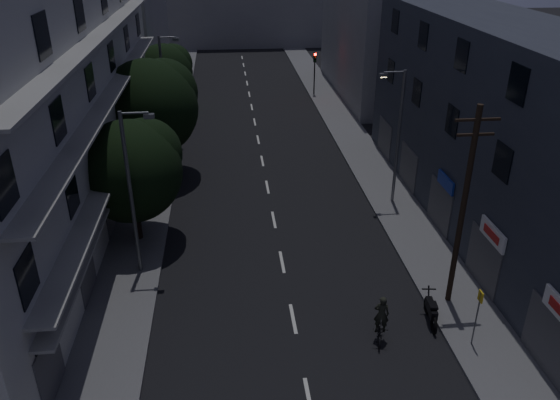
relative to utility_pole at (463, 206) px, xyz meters
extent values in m
plane|color=black|center=(-7.06, 18.05, -4.87)|extent=(160.00, 160.00, 0.00)
cube|color=#565659|center=(-14.56, 18.05, -4.79)|extent=(3.00, 90.00, 0.15)
cube|color=#565659|center=(0.44, 18.05, -4.79)|extent=(3.00, 90.00, 0.15)
cube|color=beige|center=(-7.06, -4.95, -4.86)|extent=(0.15, 2.00, 0.01)
cube|color=beige|center=(-7.06, -0.45, -4.86)|extent=(0.15, 2.00, 0.01)
cube|color=beige|center=(-7.06, 4.05, -4.86)|extent=(0.15, 2.00, 0.01)
cube|color=beige|center=(-7.06, 8.55, -4.86)|extent=(0.15, 2.00, 0.01)
cube|color=beige|center=(-7.06, 13.05, -4.86)|extent=(0.15, 2.00, 0.01)
cube|color=beige|center=(-7.06, 17.55, -4.86)|extent=(0.15, 2.00, 0.01)
cube|color=beige|center=(-7.06, 22.05, -4.86)|extent=(0.15, 2.00, 0.01)
cube|color=beige|center=(-7.06, 26.55, -4.86)|extent=(0.15, 2.00, 0.01)
cube|color=beige|center=(-7.06, 31.05, -4.86)|extent=(0.15, 2.00, 0.01)
cube|color=beige|center=(-7.06, 35.55, -4.86)|extent=(0.15, 2.00, 0.01)
cube|color=beige|center=(-7.06, 40.05, -4.86)|extent=(0.15, 2.00, 0.01)
cube|color=beige|center=(-7.06, 44.55, -4.86)|extent=(0.15, 2.00, 0.01)
cube|color=beige|center=(-7.06, 49.05, -4.86)|extent=(0.15, 2.00, 0.01)
cube|color=beige|center=(-7.06, 53.55, -4.86)|extent=(0.15, 2.00, 0.01)
cube|color=#ABABA6|center=(-19.06, 11.05, 2.13)|extent=(6.00, 36.00, 14.00)
cube|color=black|center=(-16.04, -3.95, -2.87)|extent=(0.06, 1.60, 1.60)
cube|color=black|center=(-16.04, 2.05, -2.87)|extent=(0.06, 1.60, 1.60)
cube|color=black|center=(-16.04, 8.05, -2.87)|extent=(0.06, 1.60, 1.60)
cube|color=black|center=(-16.04, 14.05, -2.87)|extent=(0.06, 1.60, 1.60)
cube|color=black|center=(-16.04, 20.05, -2.87)|extent=(0.06, 1.60, 1.60)
cube|color=black|center=(-16.04, 26.05, -2.87)|extent=(0.06, 1.60, 1.60)
cube|color=black|center=(-16.04, -3.95, 0.33)|extent=(0.06, 1.60, 1.60)
cube|color=black|center=(-16.04, 2.05, 0.33)|extent=(0.06, 1.60, 1.60)
cube|color=black|center=(-16.04, 8.05, 0.33)|extent=(0.06, 1.60, 1.60)
cube|color=black|center=(-16.04, 14.05, 0.33)|extent=(0.06, 1.60, 1.60)
cube|color=black|center=(-16.04, 20.05, 0.33)|extent=(0.06, 1.60, 1.60)
cube|color=black|center=(-16.04, 26.05, 0.33)|extent=(0.06, 1.60, 1.60)
cube|color=black|center=(-16.04, -3.95, 3.53)|extent=(0.06, 1.60, 1.60)
cube|color=black|center=(-16.04, 2.05, 3.53)|extent=(0.06, 1.60, 1.60)
cube|color=black|center=(-16.04, 8.05, 3.53)|extent=(0.06, 1.60, 1.60)
cube|color=black|center=(-16.04, 14.05, 3.53)|extent=(0.06, 1.60, 1.60)
cube|color=black|center=(-16.04, 20.05, 3.53)|extent=(0.06, 1.60, 1.60)
cube|color=black|center=(-16.04, 26.05, 3.53)|extent=(0.06, 1.60, 1.60)
cube|color=black|center=(-16.04, 2.05, 6.73)|extent=(0.06, 1.60, 1.60)
cube|color=black|center=(-16.04, 8.05, 6.73)|extent=(0.06, 1.60, 1.60)
cube|color=gray|center=(-15.56, 11.05, -0.87)|extent=(1.00, 32.40, 0.12)
cube|color=gray|center=(-15.56, 11.05, 2.33)|extent=(1.00, 32.40, 0.12)
cube|color=gray|center=(-15.56, 11.05, 5.53)|extent=(1.00, 32.40, 0.12)
cube|color=gray|center=(-15.66, 11.05, -1.77)|extent=(0.80, 32.40, 0.12)
cube|color=#424247|center=(-16.03, -3.95, -3.47)|extent=(0.06, 2.40, 2.40)
cube|color=#424247|center=(-16.03, 2.05, -3.47)|extent=(0.06, 2.40, 2.40)
cube|color=#424247|center=(-16.03, 8.05, -3.47)|extent=(0.06, 2.40, 2.40)
cube|color=#424247|center=(-16.03, 14.05, -3.47)|extent=(0.06, 2.40, 2.40)
cube|color=#424247|center=(-16.03, 20.05, -3.47)|extent=(0.06, 2.40, 2.40)
cube|color=#424247|center=(-16.03, 26.05, -3.47)|extent=(0.06, 2.40, 2.40)
cube|color=#292D38|center=(4.94, 7.05, 0.63)|extent=(6.00, 28.00, 11.00)
cube|color=black|center=(1.92, 1.05, 1.43)|extent=(0.06, 1.40, 1.50)
cube|color=black|center=(1.92, 6.55, 1.43)|extent=(0.06, 1.40, 1.50)
cube|color=black|center=(1.92, 12.05, 1.43)|extent=(0.06, 1.40, 1.50)
cube|color=black|center=(1.92, 17.55, 1.43)|extent=(0.06, 1.40, 1.50)
cube|color=black|center=(1.92, 1.05, 4.73)|extent=(0.06, 1.40, 1.50)
cube|color=black|center=(1.92, 6.55, 4.73)|extent=(0.06, 1.40, 1.50)
cube|color=black|center=(1.92, 12.05, 4.73)|extent=(0.06, 1.40, 1.50)
cube|color=black|center=(1.92, 17.55, 4.73)|extent=(0.06, 1.40, 1.50)
cube|color=#424247|center=(1.91, -4.45, -3.47)|extent=(0.06, 3.00, 2.60)
cube|color=#424247|center=(1.91, 1.05, -3.47)|extent=(0.06, 3.00, 2.60)
cube|color=#424247|center=(1.91, 6.55, -3.47)|extent=(0.06, 3.00, 2.60)
cube|color=#424247|center=(1.91, 12.05, -3.47)|extent=(0.06, 3.00, 2.60)
cube|color=#424247|center=(1.91, 17.55, -3.47)|extent=(0.06, 3.00, 2.60)
cube|color=silver|center=(1.84, 0.55, -1.77)|extent=(0.12, 2.20, 0.80)
cube|color=#B21414|center=(1.76, 0.55, -1.77)|extent=(0.02, 1.40, 0.36)
cube|color=navy|center=(1.84, 6.05, -1.77)|extent=(0.12, 2.00, 0.70)
cube|color=slate|center=(-19.06, 41.05, 3.13)|extent=(6.00, 20.00, 16.00)
cube|color=slate|center=(4.94, 35.05, 1.63)|extent=(6.00, 20.00, 13.00)
cube|color=slate|center=(-7.06, 63.05, 0.13)|extent=(24.00, 8.00, 10.00)
cylinder|color=black|center=(-14.51, 7.03, -2.95)|extent=(0.44, 0.44, 3.53)
sphere|color=black|center=(-14.51, 7.03, -0.83)|extent=(5.30, 5.30, 5.30)
sphere|color=black|center=(-13.72, 7.69, -0.17)|extent=(3.71, 3.71, 3.71)
sphere|color=black|center=(-15.18, 6.50, -0.43)|extent=(3.45, 3.45, 3.45)
cylinder|color=black|center=(-14.43, 15.66, -2.63)|extent=(0.44, 0.44, 4.17)
sphere|color=black|center=(-14.43, 15.66, -0.13)|extent=(6.28, 6.28, 6.28)
sphere|color=black|center=(-13.48, 16.44, 0.66)|extent=(4.40, 4.40, 4.40)
sphere|color=black|center=(-15.21, 15.03, 0.35)|extent=(4.09, 4.09, 4.09)
cylinder|color=black|center=(-14.75, 29.34, -3.05)|extent=(0.44, 0.44, 3.34)
sphere|color=black|center=(-14.75, 29.34, -1.04)|extent=(4.99, 4.99, 4.99)
sphere|color=black|center=(-14.00, 29.97, -0.42)|extent=(3.49, 3.49, 3.49)
sphere|color=black|center=(-15.37, 28.84, -0.67)|extent=(3.24, 3.24, 3.24)
cylinder|color=black|center=(-0.58, 34.41, -3.12)|extent=(0.12, 0.12, 3.20)
cube|color=black|center=(-0.58, 34.41, -1.07)|extent=(0.28, 0.22, 0.90)
sphere|color=#FF0C05|center=(-0.58, 34.26, -0.74)|extent=(0.22, 0.22, 0.22)
sphere|color=#3F330C|center=(-0.58, 34.26, -1.04)|extent=(0.22, 0.22, 0.22)
sphere|color=black|center=(-0.58, 34.26, -1.34)|extent=(0.22, 0.22, 0.22)
cylinder|color=black|center=(-13.78, 32.81, -3.12)|extent=(0.12, 0.12, 3.20)
cube|color=black|center=(-13.78, 32.81, -1.07)|extent=(0.28, 0.22, 0.90)
sphere|color=black|center=(-13.78, 32.66, -0.74)|extent=(0.22, 0.22, 0.22)
sphere|color=#3F330C|center=(-13.78, 32.66, -1.04)|extent=(0.22, 0.22, 0.22)
sphere|color=#0CFF26|center=(-13.78, 32.66, -1.34)|extent=(0.22, 0.22, 0.22)
cylinder|color=#585C60|center=(-14.02, 3.85, -0.72)|extent=(0.18, 0.18, 8.00)
cylinder|color=#585C60|center=(-13.42, 3.85, 3.18)|extent=(1.20, 0.10, 0.10)
cube|color=#585C60|center=(-12.82, 3.85, 3.03)|extent=(0.45, 0.25, 0.18)
cube|color=#4C4C4C|center=(-12.82, 3.85, 2.93)|extent=(0.35, 0.18, 0.04)
cylinder|color=slate|center=(0.36, 9.98, -0.72)|extent=(0.18, 0.18, 8.00)
cylinder|color=slate|center=(-0.24, 9.98, 3.18)|extent=(1.20, 0.10, 0.10)
cube|color=slate|center=(-0.84, 9.98, 3.03)|extent=(0.45, 0.25, 0.18)
cube|color=#FFD88C|center=(-0.84, 9.98, 2.93)|extent=(0.35, 0.18, 0.04)
cylinder|color=#58595F|center=(-14.12, 22.20, -0.72)|extent=(0.18, 0.18, 8.00)
cylinder|color=#58595F|center=(-13.52, 22.20, 3.18)|extent=(1.20, 0.10, 0.10)
cube|color=#58595F|center=(-12.92, 22.20, 3.03)|extent=(0.45, 0.25, 0.18)
cube|color=#4C4C4C|center=(-12.92, 22.20, 2.93)|extent=(0.35, 0.18, 0.04)
cylinder|color=black|center=(0.00, 0.00, -0.22)|extent=(0.24, 0.24, 9.00)
cube|color=black|center=(0.00, 0.00, 3.68)|extent=(1.80, 0.10, 0.10)
cube|color=black|center=(0.00, 0.00, 3.08)|extent=(1.50, 0.10, 0.10)
cylinder|color=#595B60|center=(-0.16, -2.91, -3.47)|extent=(0.06, 0.06, 2.50)
cube|color=yellow|center=(-0.16, -2.91, -2.42)|extent=(0.05, 0.35, 0.45)
torus|color=black|center=(-1.36, -1.88, -4.54)|extent=(0.22, 0.79, 0.78)
torus|color=black|center=(-1.19, -0.57, -4.54)|extent=(0.22, 0.79, 0.78)
cube|color=black|center=(-1.27, -1.23, -4.18)|extent=(0.43, 1.24, 0.39)
cube|color=black|center=(-1.29, -1.39, -3.90)|extent=(0.39, 0.53, 0.11)
cylinder|color=black|center=(-1.20, -0.63, -4.04)|extent=(0.13, 0.48, 0.93)
cube|color=black|center=(-1.18, -0.52, -3.71)|extent=(0.61, 0.12, 0.04)
imported|color=black|center=(-3.72, -2.10, -4.43)|extent=(0.98, 1.75, 0.87)
imported|color=black|center=(-3.72, -2.10, -3.60)|extent=(0.69, 0.54, 1.67)
camera|label=1|loc=(-9.56, -19.07, 10.16)|focal=35.00mm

